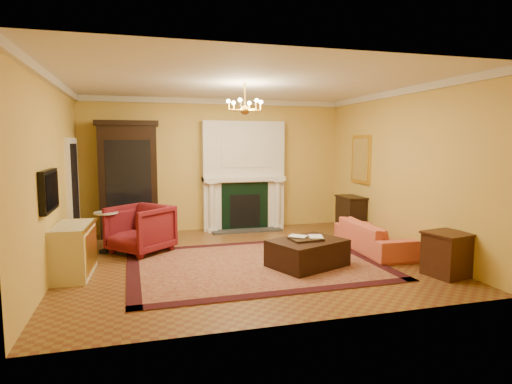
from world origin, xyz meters
name	(u,v)px	position (x,y,z in m)	size (l,w,h in m)	color
floor	(245,260)	(0.00, 0.00, -0.01)	(6.00, 5.50, 0.02)	brown
ceiling	(245,82)	(0.00, 0.00, 3.01)	(6.00, 5.50, 0.02)	white
wall_back	(216,165)	(0.00, 2.76, 1.50)	(6.00, 0.02, 3.00)	gold
wall_front	(307,190)	(0.00, -2.76, 1.50)	(6.00, 0.02, 3.00)	gold
wall_left	(52,177)	(-3.01, 0.00, 1.50)	(0.02, 5.50, 3.00)	gold
wall_right	(400,170)	(3.01, 0.00, 1.50)	(0.02, 5.50, 3.00)	gold
fireplace	(243,178)	(0.60, 2.57, 1.19)	(1.90, 0.70, 2.50)	silver
crown_molding	(232,93)	(0.00, 0.96, 2.94)	(6.00, 5.50, 0.12)	silver
doorway	(74,194)	(-2.95, 1.70, 1.05)	(0.08, 1.05, 2.10)	silver
tv_panel	(49,191)	(-2.95, -0.60, 1.35)	(0.09, 0.95, 0.58)	black
gilt_mirror	(361,159)	(2.97, 1.40, 1.65)	(0.06, 0.76, 1.05)	gold
chandelier	(245,107)	(0.00, 0.00, 2.61)	(0.63, 0.55, 0.53)	gold
oriental_rug	(255,264)	(0.07, -0.37, 0.01)	(4.09, 3.07, 0.02)	#4E1210
china_cabinet	(129,182)	(-1.95, 2.49, 1.18)	(1.18, 0.54, 2.36)	black
wingback_armchair	(140,227)	(-1.74, 0.92, 0.48)	(0.94, 0.88, 0.97)	maroon
pedestal_table	(107,229)	(-2.34, 1.11, 0.44)	(0.42, 0.42, 0.76)	black
commode	(73,250)	(-2.73, -0.23, 0.39)	(0.50, 1.06, 0.79)	beige
coral_sofa	(374,232)	(2.43, -0.11, 0.37)	(1.89, 0.55, 0.74)	#CD6141
end_table	(447,255)	(2.72, -1.73, 0.32)	(0.55, 0.55, 0.64)	#36190E
console_table	(351,216)	(2.78, 1.45, 0.40)	(0.41, 0.72, 0.80)	black
leather_ottoman	(307,253)	(0.86, -0.72, 0.23)	(1.15, 0.84, 0.43)	black
ottoman_tray	(306,239)	(0.83, -0.72, 0.46)	(0.49, 0.38, 0.03)	black
book_a	(296,230)	(0.66, -0.71, 0.62)	(0.21, 0.03, 0.28)	gray
book_b	(309,229)	(0.89, -0.70, 0.63)	(0.22, 0.02, 0.30)	gray
topiary_left	(219,166)	(0.03, 2.53, 1.48)	(0.17, 0.17, 0.46)	gray
topiary_right	(275,166)	(1.36, 2.53, 1.47)	(0.16, 0.16, 0.44)	gray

